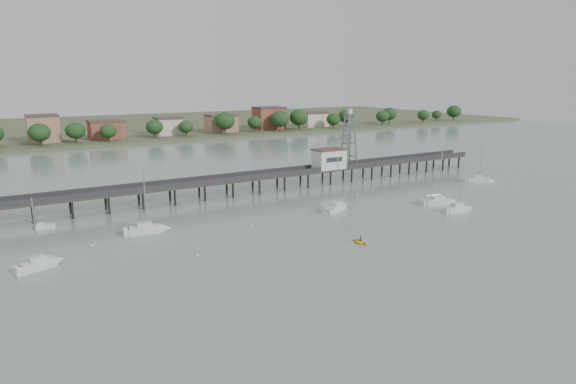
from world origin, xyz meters
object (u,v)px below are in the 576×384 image
(lattice_tower, at_px, (349,140))
(pier, at_px, (243,179))
(sailboat_b, at_px, (152,229))
(sailboat_f, at_px, (461,209))
(sailboat_c, at_px, (339,207))
(sailboat_d, at_px, (442,201))
(sailboat_e, at_px, (482,180))
(yellow_dinghy, at_px, (360,243))
(sailboat_a, at_px, (44,263))
(white_tender, at_px, (45,226))

(lattice_tower, bearing_deg, pier, -180.00)
(sailboat_b, xyz_separation_m, sailboat_f, (59.93, -18.47, 0.01))
(pier, height_order, sailboat_c, sailboat_c)
(lattice_tower, distance_m, sailboat_f, 38.65)
(sailboat_d, bearing_deg, sailboat_e, 36.39)
(yellow_dinghy, bearing_deg, pier, 92.30)
(yellow_dinghy, bearing_deg, sailboat_a, 161.63)
(sailboat_a, bearing_deg, yellow_dinghy, -39.10)
(lattice_tower, distance_m, white_tender, 76.14)
(pier, relative_size, sailboat_c, 12.38)
(lattice_tower, height_order, sailboat_e, lattice_tower)
(sailboat_f, relative_size, white_tender, 3.09)
(sailboat_d, relative_size, sailboat_a, 1.18)
(sailboat_e, height_order, sailboat_c, sailboat_c)
(sailboat_b, relative_size, sailboat_c, 1.06)
(pier, height_order, sailboat_b, sailboat_b)
(sailboat_b, relative_size, sailboat_a, 1.14)
(sailboat_e, bearing_deg, sailboat_b, -140.14)
(sailboat_d, xyz_separation_m, sailboat_e, (26.67, 10.56, 0.01))
(white_tender, distance_m, yellow_dinghy, 58.35)
(sailboat_e, distance_m, yellow_dinghy, 62.96)
(lattice_tower, height_order, sailboat_d, lattice_tower)
(sailboat_b, relative_size, yellow_dinghy, 4.47)
(white_tender, bearing_deg, lattice_tower, 17.87)
(sailboat_f, bearing_deg, white_tender, 166.80)
(sailboat_b, bearing_deg, sailboat_a, -147.02)
(sailboat_d, distance_m, sailboat_c, 24.19)
(sailboat_c, relative_size, yellow_dinghy, 4.22)
(sailboat_d, height_order, white_tender, sailboat_d)
(lattice_tower, height_order, yellow_dinghy, lattice_tower)
(lattice_tower, relative_size, sailboat_b, 1.21)
(sailboat_d, height_order, sailboat_a, sailboat_d)
(sailboat_e, relative_size, sailboat_c, 0.99)
(sailboat_b, height_order, white_tender, sailboat_b)
(sailboat_b, distance_m, sailboat_c, 38.71)
(sailboat_d, bearing_deg, sailboat_a, -167.62)
(pier, relative_size, sailboat_b, 11.68)
(pier, relative_size, yellow_dinghy, 52.25)
(lattice_tower, bearing_deg, sailboat_f, -87.72)
(sailboat_e, relative_size, yellow_dinghy, 4.20)
(pier, bearing_deg, yellow_dinghy, -86.90)
(pier, bearing_deg, sailboat_c, -63.76)
(sailboat_b, bearing_deg, yellow_dinghy, -31.13)
(lattice_tower, distance_m, sailboat_a, 82.02)
(white_tender, bearing_deg, sailboat_e, 5.58)
(pier, bearing_deg, sailboat_f, -48.43)
(sailboat_c, bearing_deg, sailboat_f, -54.89)
(lattice_tower, bearing_deg, sailboat_e, -34.07)
(pier, xyz_separation_m, sailboat_c, (11.49, -23.30, -3.15))
(sailboat_e, xyz_separation_m, sailboat_c, (-49.71, -3.22, -0.00))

